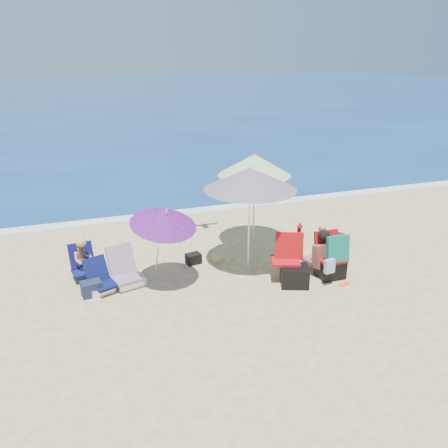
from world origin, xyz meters
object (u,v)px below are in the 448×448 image
object	(u,v)px
umbrella_striped	(254,165)
umbrella_blue	(164,217)
chair_navy	(100,283)
person_center	(322,249)
person_left	(82,259)
furled_umbrella	(298,244)
camp_chair_left	(293,270)
chair_rainbow	(126,275)
camp_chair_right	(331,261)
umbrella_turquoise	(250,179)

from	to	relation	value
umbrella_striped	umbrella_blue	distance (m)	2.96
chair_navy	person_center	distance (m)	4.84
umbrella_blue	person_left	size ratio (longest dim) A/B	1.97
furled_umbrella	camp_chair_left	size ratio (longest dim) A/B	1.12
person_center	person_left	distance (m)	5.25
umbrella_blue	chair_navy	world-z (taller)	umbrella_blue
furled_umbrella	camp_chair_left	world-z (taller)	furled_umbrella
furled_umbrella	umbrella_striped	bearing A→B (deg)	102.95
chair_rainbow	camp_chair_right	world-z (taller)	camp_chair_right
chair_navy	camp_chair_left	world-z (taller)	camp_chair_left
umbrella_blue	chair_rainbow	size ratio (longest dim) A/B	2.14
furled_umbrella	umbrella_turquoise	bearing A→B (deg)	150.48
umbrella_striped	person_center	bearing A→B (deg)	-64.19
umbrella_striped	chair_navy	distance (m)	4.51
furled_umbrella	chair_navy	distance (m)	4.33
camp_chair_right	person_center	bearing A→B (deg)	89.67
umbrella_blue	camp_chair_right	xyz separation A→B (m)	(3.43, -0.82, -1.16)
camp_chair_left	person_left	world-z (taller)	camp_chair_left
umbrella_blue	chair_navy	size ratio (longest dim) A/B	2.47
umbrella_striped	person_left	size ratio (longest dim) A/B	2.50
umbrella_striped	camp_chair_left	world-z (taller)	umbrella_striped
furled_umbrella	chair_navy	world-z (taller)	furled_umbrella
camp_chair_right	umbrella_blue	bearing A→B (deg)	166.50
chair_navy	person_left	bearing A→B (deg)	109.94
umbrella_turquoise	umbrella_blue	size ratio (longest dim) A/B	1.25
camp_chair_right	umbrella_turquoise	bearing A→B (deg)	142.88
umbrella_striped	furled_umbrella	bearing A→B (deg)	-77.05
furled_umbrella	person_center	distance (m)	0.55
furled_umbrella	camp_chair_left	bearing A→B (deg)	-126.52
person_center	umbrella_turquoise	bearing A→B (deg)	154.19
chair_rainbow	person_left	bearing A→B (deg)	142.67
umbrella_striped	camp_chair_right	bearing A→B (deg)	-68.37
umbrella_blue	person_center	distance (m)	3.61
chair_navy	umbrella_turquoise	bearing A→B (deg)	1.82
umbrella_turquoise	person_center	xyz separation A→B (m)	(1.47, -0.71, -1.56)
umbrella_blue	chair_rainbow	world-z (taller)	umbrella_blue
umbrella_blue	person_center	bearing A→B (deg)	-7.04
umbrella_blue	person_center	world-z (taller)	umbrella_blue
umbrella_striped	person_left	bearing A→B (deg)	-173.48
umbrella_blue	person_center	xyz separation A→B (m)	(3.44, -0.42, -1.03)
umbrella_striped	person_left	world-z (taller)	umbrella_striped
umbrella_striped	chair_navy	world-z (taller)	umbrella_striped
furled_umbrella	chair_navy	bearing A→B (deg)	174.16
umbrella_turquoise	umbrella_blue	xyz separation A→B (m)	(-1.97, -0.29, -0.53)
camp_chair_left	camp_chair_right	bearing A→B (deg)	-1.22
person_left	umbrella_striped	bearing A→B (deg)	6.52
furled_umbrella	camp_chair_right	bearing A→B (deg)	-48.24
umbrella_turquoise	chair_rainbow	world-z (taller)	umbrella_turquoise
furled_umbrella	camp_chair_right	world-z (taller)	furled_umbrella
umbrella_blue	chair_navy	distance (m)	1.92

